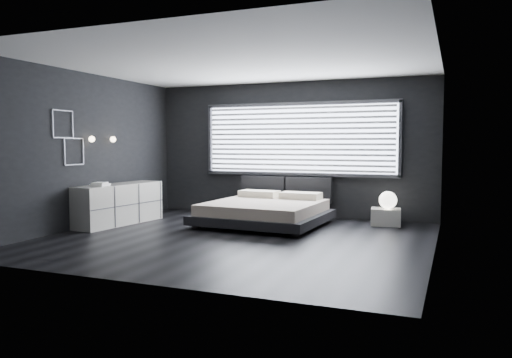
% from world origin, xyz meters
% --- Properties ---
extents(room, '(6.04, 6.00, 2.80)m').
position_xyz_m(room, '(0.00, 0.00, 1.40)').
color(room, black).
rests_on(room, ground).
extents(window, '(4.14, 0.09, 1.52)m').
position_xyz_m(window, '(0.20, 2.70, 1.61)').
color(window, white).
rests_on(window, ground).
extents(headboard, '(1.96, 0.16, 0.52)m').
position_xyz_m(headboard, '(-0.05, 2.64, 0.57)').
color(headboard, black).
rests_on(headboard, ground).
extents(sconce_near, '(0.18, 0.11, 0.11)m').
position_xyz_m(sconce_near, '(-2.88, 0.05, 1.60)').
color(sconce_near, silver).
rests_on(sconce_near, ground).
extents(sconce_far, '(0.18, 0.11, 0.11)m').
position_xyz_m(sconce_far, '(-2.88, 0.65, 1.60)').
color(sconce_far, silver).
rests_on(sconce_far, ground).
extents(wall_art_upper, '(0.01, 0.48, 0.48)m').
position_xyz_m(wall_art_upper, '(-2.98, -0.55, 1.85)').
color(wall_art_upper, '#47474C').
rests_on(wall_art_upper, ground).
extents(wall_art_lower, '(0.01, 0.48, 0.48)m').
position_xyz_m(wall_art_lower, '(-2.98, -0.30, 1.38)').
color(wall_art_lower, '#47474C').
rests_on(wall_art_lower, ground).
extents(bed, '(2.29, 2.19, 0.57)m').
position_xyz_m(bed, '(-0.05, 1.41, 0.26)').
color(bed, black).
rests_on(bed, ground).
extents(nightstand, '(0.58, 0.50, 0.31)m').
position_xyz_m(nightstand, '(2.06, 2.23, 0.16)').
color(nightstand, silver).
rests_on(nightstand, ground).
extents(orb_lamp, '(0.33, 0.33, 0.33)m').
position_xyz_m(orb_lamp, '(2.09, 2.19, 0.48)').
color(orb_lamp, white).
rests_on(orb_lamp, nightstand).
extents(dresser, '(0.75, 1.95, 0.76)m').
position_xyz_m(dresser, '(-2.65, 0.48, 0.38)').
color(dresser, silver).
rests_on(dresser, ground).
extents(book_stack, '(0.30, 0.36, 0.07)m').
position_xyz_m(book_stack, '(-2.67, -0.01, 0.79)').
color(book_stack, white).
rests_on(book_stack, dresser).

